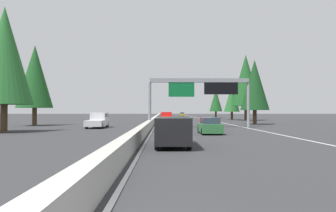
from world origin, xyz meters
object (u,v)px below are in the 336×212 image
object	(u,v)px
conifer_right_far	(246,80)
conifer_left_near	(35,77)
conifer_right_mid	(232,98)
conifer_right_distant	(216,100)
pickup_far_center	(166,117)
minivan_near_center	(172,130)
sedan_near_right	(210,126)
conifer_left_foreground	(4,55)
conifer_right_near	(255,85)
sedan_mid_center	(182,114)
sign_gantry_overhead	(201,88)
oncoming_near	(98,120)

from	to	relation	value
conifer_right_far	conifer_left_near	size ratio (longest dim) A/B	1.26
conifer_right_mid	conifer_right_distant	size ratio (longest dim) A/B	0.97
pickup_far_center	minivan_near_center	bearing A→B (deg)	179.99
sedan_near_right	conifer_right_mid	bearing A→B (deg)	-14.33
minivan_near_center	conifer_right_distant	size ratio (longest dim) A/B	0.58
conifer_left_foreground	conifer_right_near	bearing A→B (deg)	-59.19
sedan_near_right	sedan_mid_center	size ratio (longest dim) A/B	1.00
sign_gantry_overhead	pickup_far_center	world-z (taller)	sign_gantry_overhead
sedan_near_right	oncoming_near	bearing A→B (deg)	49.09
sedan_mid_center	conifer_left_foreground	distance (m)	99.46
minivan_near_center	conifer_left_near	bearing A→B (deg)	34.86
sedan_mid_center	conifer_left_foreground	bearing A→B (deg)	166.63
sedan_near_right	conifer_right_near	size ratio (longest dim) A/B	0.44
sedan_near_right	pickup_far_center	bearing A→B (deg)	7.47
sedan_mid_center	oncoming_near	world-z (taller)	oncoming_near
sign_gantry_overhead	minivan_near_center	bearing A→B (deg)	169.03
sign_gantry_overhead	oncoming_near	size ratio (longest dim) A/B	2.26
conifer_left_near	conifer_right_far	bearing A→B (deg)	-56.14
sign_gantry_overhead	minivan_near_center	size ratio (longest dim) A/B	2.54
sedan_near_right	pickup_far_center	distance (m)	28.13
conifer_left_near	oncoming_near	bearing A→B (deg)	-120.35
sedan_near_right	oncoming_near	xyz separation A→B (m)	(10.59, 12.22, 0.23)
minivan_near_center	conifer_left_near	size ratio (longest dim) A/B	0.44
sign_gantry_overhead	minivan_near_center	world-z (taller)	sign_gantry_overhead
conifer_right_far	conifer_left_foreground	xyz separation A→B (m)	(-38.27, 33.50, -1.23)
sedan_near_right	pickup_far_center	xyz separation A→B (m)	(27.89, 3.66, 0.23)
minivan_near_center	conifer_right_far	xyz separation A→B (m)	(51.06, -17.43, 7.77)
minivan_near_center	sedan_near_right	distance (m)	10.94
sedan_near_right	conifer_right_near	xyz separation A→B (m)	(20.11, -9.83, 5.36)
conifer_left_foreground	sign_gantry_overhead	bearing A→B (deg)	-67.37
oncoming_near	conifer_right_near	world-z (taller)	conifer_right_near
sedan_near_right	conifer_left_near	size ratio (longest dim) A/B	0.39
minivan_near_center	pickup_far_center	xyz separation A→B (m)	(38.19, -0.01, -0.04)
sign_gantry_overhead	conifer_right_mid	size ratio (longest dim) A/B	1.51
sedan_mid_center	conifer_left_near	size ratio (longest dim) A/B	0.39
sign_gantry_overhead	conifer_left_near	size ratio (longest dim) A/B	1.11
sedan_mid_center	conifer_right_mid	size ratio (longest dim) A/B	0.52
pickup_far_center	oncoming_near	distance (m)	19.30
sedan_mid_center	conifer_left_near	xyz separation A→B (m)	(-82.50, 25.57, 6.24)
sign_gantry_overhead	conifer_right_distant	size ratio (longest dim) A/B	1.47
conifer_right_far	minivan_near_center	bearing A→B (deg)	161.15
sign_gantry_overhead	conifer_right_near	bearing A→B (deg)	-45.52
oncoming_near	pickup_far_center	bearing A→B (deg)	153.66
conifer_right_mid	conifer_right_far	size ratio (longest dim) A/B	0.59
oncoming_near	conifer_right_far	xyz separation A→B (m)	(30.17, -25.99, 7.81)
minivan_near_center	conifer_left_near	xyz separation A→B (m)	(26.83, 18.69, 5.97)
sign_gantry_overhead	conifer_left_foreground	xyz separation A→B (m)	(-8.41, 20.18, 2.62)
pickup_far_center	conifer_right_distant	bearing A→B (deg)	-21.38
conifer_right_mid	conifer_right_distant	distance (m)	19.11
conifer_right_near	conifer_right_far	xyz separation A→B (m)	(20.65, -3.94, 2.68)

